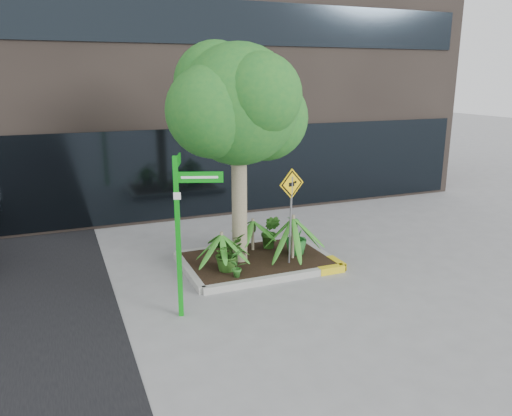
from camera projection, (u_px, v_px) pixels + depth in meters
name	position (u px, v px, depth m)	size (l,w,h in m)	color
ground	(254.00, 270.00, 11.00)	(80.00, 80.00, 0.00)	gray
planter	(259.00, 260.00, 11.30)	(3.35, 2.36, 0.15)	#9E9E99
tree	(238.00, 105.00, 10.35)	(3.26, 2.89, 4.89)	gray
palm_front	(293.00, 218.00, 11.08)	(1.14, 1.14, 1.26)	gray
palm_left	(221.00, 234.00, 10.55)	(0.91, 0.91, 1.01)	gray
palm_back	(253.00, 221.00, 11.66)	(0.87, 0.87, 0.96)	gray
shrub_a	(227.00, 252.00, 10.52)	(0.71, 0.71, 0.79)	#275418
shrub_b	(296.00, 235.00, 11.47)	(0.50, 0.50, 0.89)	#216F27
shrub_c	(237.00, 262.00, 10.17)	(0.33, 0.33, 0.63)	#27621E
shrub_d	(270.00, 232.00, 11.85)	(0.45, 0.45, 0.83)	#255518
street_sign_post	(181.00, 219.00, 8.53)	(0.81, 1.03, 2.88)	#0E9D16
cattle_sign	(291.00, 200.00, 10.63)	(0.64, 0.18, 2.12)	slate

